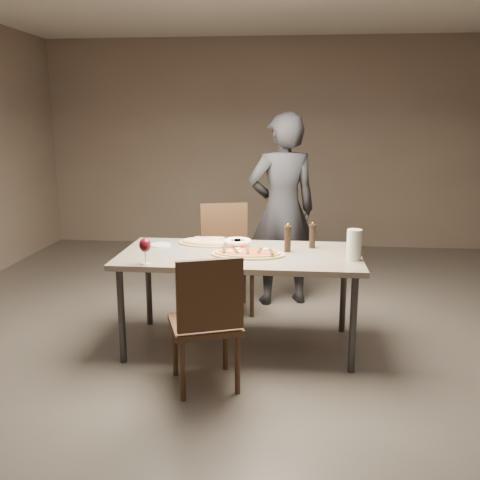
# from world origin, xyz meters

# --- Properties ---
(room) EXTENTS (7.00, 7.00, 7.00)m
(room) POSITION_xyz_m (0.00, 0.00, 1.40)
(room) COLOR #5B554E
(room) RESTS_ON ground
(dining_table) EXTENTS (1.80, 0.90, 0.75)m
(dining_table) POSITION_xyz_m (0.00, 0.00, 0.69)
(dining_table) COLOR gray
(dining_table) RESTS_ON ground
(zucchini_pizza) EXTENTS (0.55, 0.30, 0.05)m
(zucchini_pizza) POSITION_xyz_m (0.06, -0.07, 0.77)
(zucchini_pizza) COLOR tan
(zucchini_pizza) RESTS_ON dining_table
(ham_pizza) EXTENTS (0.58, 0.32, 0.04)m
(ham_pizza) POSITION_xyz_m (-0.24, 0.28, 0.77)
(ham_pizza) COLOR tan
(ham_pizza) RESTS_ON dining_table
(bread_basket) EXTENTS (0.22, 0.22, 0.08)m
(bread_basket) POSITION_xyz_m (-0.03, 0.12, 0.80)
(bread_basket) COLOR #EDE3C1
(bread_basket) RESTS_ON dining_table
(oil_dish) EXTENTS (0.14, 0.14, 0.02)m
(oil_dish) POSITION_xyz_m (-0.07, 0.15, 0.76)
(oil_dish) COLOR white
(oil_dish) RESTS_ON dining_table
(pepper_mill_left) EXTENTS (0.06, 0.06, 0.22)m
(pepper_mill_left) POSITION_xyz_m (0.36, 0.07, 0.85)
(pepper_mill_left) COLOR black
(pepper_mill_left) RESTS_ON dining_table
(pepper_mill_right) EXTENTS (0.05, 0.05, 0.21)m
(pepper_mill_right) POSITION_xyz_m (0.55, 0.21, 0.85)
(pepper_mill_right) COLOR black
(pepper_mill_right) RESTS_ON dining_table
(carafe) EXTENTS (0.11, 0.11, 0.22)m
(carafe) POSITION_xyz_m (0.83, -0.12, 0.86)
(carafe) COLOR silver
(carafe) RESTS_ON dining_table
(wine_glass) EXTENTS (0.08, 0.08, 0.19)m
(wine_glass) POSITION_xyz_m (-0.62, -0.38, 0.88)
(wine_glass) COLOR silver
(wine_glass) RESTS_ON dining_table
(side_plate) EXTENTS (0.17, 0.17, 0.01)m
(side_plate) POSITION_xyz_m (-0.66, 0.18, 0.76)
(side_plate) COLOR white
(side_plate) RESTS_ON dining_table
(chair_near) EXTENTS (0.56, 0.56, 0.92)m
(chair_near) POSITION_xyz_m (-0.14, -0.72, 0.51)
(chair_near) COLOR #3F291A
(chair_near) RESTS_ON ground
(chair_far) EXTENTS (0.57, 0.57, 0.98)m
(chair_far) POSITION_xyz_m (-0.21, 0.85, 0.55)
(chair_far) COLOR #3F291A
(chair_far) RESTS_ON ground
(diner) EXTENTS (0.76, 0.61, 1.80)m
(diner) POSITION_xyz_m (0.29, 1.06, 0.90)
(diner) COLOR black
(diner) RESTS_ON ground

